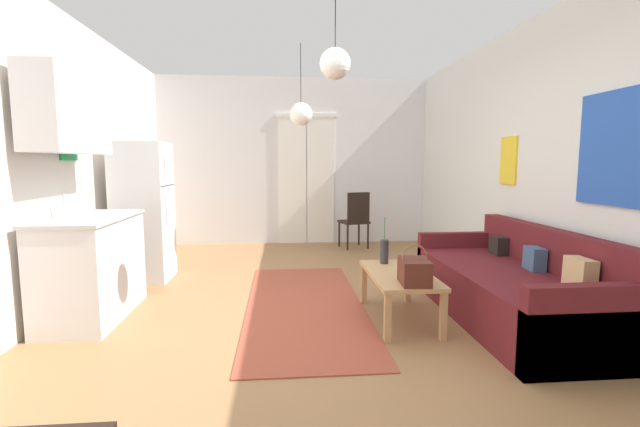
{
  "coord_description": "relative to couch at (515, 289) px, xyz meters",
  "views": [
    {
      "loc": [
        -0.23,
        -3.61,
        1.38
      ],
      "look_at": [
        0.22,
        1.45,
        0.79
      ],
      "focal_mm": 24.42,
      "sensor_mm": 36.0,
      "label": 1
    }
  ],
  "objects": [
    {
      "name": "pendant_lamp_near",
      "position": [
        -1.59,
        0.13,
        1.93
      ],
      "size": [
        0.26,
        0.26,
        0.74
      ],
      "color": "black"
    },
    {
      "name": "pendant_lamp_far",
      "position": [
        -1.8,
        1.85,
        1.7
      ],
      "size": [
        0.28,
        0.28,
        0.98
      ],
      "color": "black"
    },
    {
      "name": "kitchen_counter",
      "position": [
        -3.78,
        0.41,
        0.56
      ],
      "size": [
        0.59,
        1.18,
        2.16
      ],
      "color": "silver",
      "rests_on": "ground_plane"
    },
    {
      "name": "wall_left",
      "position": [
        -4.14,
        0.05,
        1.13
      ],
      "size": [
        0.12,
        7.91,
        2.81
      ],
      "color": "silver",
      "rests_on": "ground_plane"
    },
    {
      "name": "couch",
      "position": [
        0.0,
        0.0,
        0.0
      ],
      "size": [
        0.92,
        2.19,
        0.81
      ],
      "color": "#5B191E",
      "rests_on": "ground_plane"
    },
    {
      "name": "handbag",
      "position": [
        -1.0,
        -0.26,
        0.25
      ],
      "size": [
        0.25,
        0.34,
        0.32
      ],
      "color": "#512319",
      "rests_on": "coffee_table"
    },
    {
      "name": "accent_chair",
      "position": [
        -0.86,
        3.31,
        0.23
      ],
      "size": [
        0.51,
        0.5,
        0.92
      ],
      "rotation": [
        0.0,
        0.0,
        3.41
      ],
      "color": "black",
      "rests_on": "ground_plane"
    },
    {
      "name": "ground_plane",
      "position": [
        -1.82,
        0.05,
        -0.32
      ],
      "size": [
        5.13,
        8.31,
        0.1
      ],
      "primitive_type": "cube",
      "color": "#996D44"
    },
    {
      "name": "wall_right",
      "position": [
        0.49,
        0.05,
        1.13
      ],
      "size": [
        0.12,
        7.91,
        2.81
      ],
      "color": "silver",
      "rests_on": "ground_plane"
    },
    {
      "name": "bamboo_vase",
      "position": [
        -1.07,
        0.45,
        0.27
      ],
      "size": [
        0.08,
        0.08,
        0.45
      ],
      "color": "#2D2D33",
      "rests_on": "coffee_table"
    },
    {
      "name": "wall_back",
      "position": [
        -1.81,
        3.95,
        1.12
      ],
      "size": [
        4.73,
        0.13,
        2.81
      ],
      "color": "silver",
      "rests_on": "ground_plane"
    },
    {
      "name": "coffee_table",
      "position": [
        -1.02,
        0.09,
        0.1
      ],
      "size": [
        0.52,
        1.04,
        0.43
      ],
      "color": "tan",
      "rests_on": "ground_plane"
    },
    {
      "name": "refrigerator",
      "position": [
        -3.67,
        1.68,
        0.54
      ],
      "size": [
        0.6,
        0.63,
        1.62
      ],
      "color": "white",
      "rests_on": "ground_plane"
    },
    {
      "name": "area_rug",
      "position": [
        -1.83,
        0.54,
        -0.27
      ],
      "size": [
        1.11,
        2.87,
        0.01
      ],
      "primitive_type": "cube",
      "color": "#9E4733",
      "rests_on": "ground_plane"
    }
  ]
}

